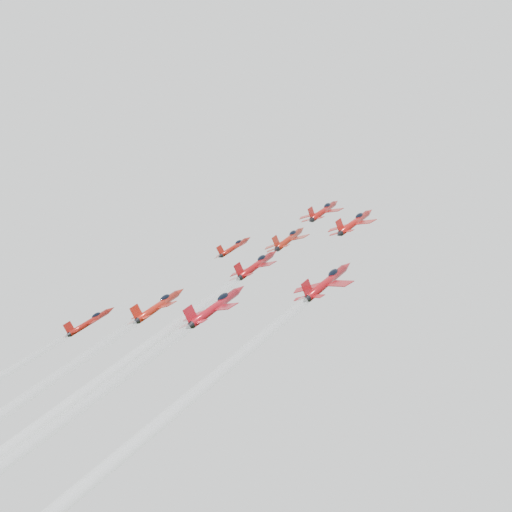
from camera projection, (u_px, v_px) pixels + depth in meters
The scene contains 6 objects.
jet_lead at pixel (324, 211), 137.14m from camera, with size 10.50×12.98×9.74m.
jet_row2_left at pixel (235, 247), 135.93m from camera, with size 8.57×10.59×7.95m.
jet_row2_center at pixel (290, 238), 121.74m from camera, with size 9.77×12.07×9.06m.
jet_row2_right at pixel (355, 222), 113.69m from camera, with size 9.73×12.02×9.03m.
jet_center at pixel (52, 419), 72.77m from camera, with size 9.75×86.42×63.64m.
jet_rear_farright at pixel (95, 507), 49.04m from camera, with size 9.09×80.62×59.36m.
Camera 1 is at (67.06, -85.20, 107.82)m, focal length 45.00 mm.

